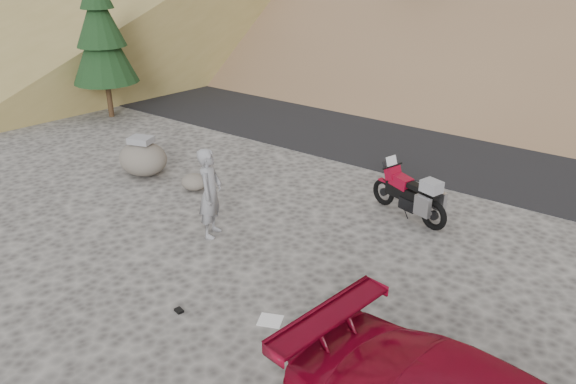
% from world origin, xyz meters
% --- Properties ---
extents(ground, '(140.00, 140.00, 0.00)m').
position_xyz_m(ground, '(0.00, 0.00, 0.00)').
color(ground, '#45423F').
rests_on(ground, ground).
extents(road, '(120.00, 7.00, 0.05)m').
position_xyz_m(road, '(0.00, 9.00, 0.00)').
color(road, black).
rests_on(road, ground).
extents(conifer_verge, '(2.20, 2.20, 5.04)m').
position_xyz_m(conifer_verge, '(-11.00, 4.50, 2.89)').
color(conifer_verge, '#352513').
rests_on(conifer_verge, ground).
extents(motorcycle, '(2.11, 1.00, 1.29)m').
position_xyz_m(motorcycle, '(0.84, 3.51, 0.55)').
color(motorcycle, black).
rests_on(motorcycle, ground).
extents(man, '(0.70, 0.83, 1.94)m').
position_xyz_m(man, '(-2.23, 0.31, 0.00)').
color(man, gray).
rests_on(man, ground).
extents(boulder, '(1.46, 1.27, 1.06)m').
position_xyz_m(boulder, '(-5.98, 1.67, 0.46)').
color(boulder, '#5F5B52').
rests_on(boulder, ground).
extents(small_rock, '(0.68, 0.61, 0.40)m').
position_xyz_m(small_rock, '(-4.20, 1.75, 0.20)').
color(small_rock, '#5F5B52').
rests_on(small_rock, ground).
extents(gear_white_cloth, '(0.50, 0.47, 0.01)m').
position_xyz_m(gear_white_cloth, '(0.57, -1.31, 0.01)').
color(gear_white_cloth, white).
rests_on(gear_white_cloth, ground).
extents(gear_bottle, '(0.10, 0.10, 0.23)m').
position_xyz_m(gear_bottle, '(3.18, -0.87, 0.12)').
color(gear_bottle, navy).
rests_on(gear_bottle, ground).
extents(gear_glove_a, '(0.18, 0.14, 0.04)m').
position_xyz_m(gear_glove_a, '(-0.83, -2.03, 0.02)').
color(gear_glove_a, black).
rests_on(gear_glove_a, ground).
extents(gear_blue_cloth, '(0.33, 0.29, 0.01)m').
position_xyz_m(gear_blue_cloth, '(1.89, -1.74, 0.01)').
color(gear_blue_cloth, '#84ADCC').
rests_on(gear_blue_cloth, ground).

